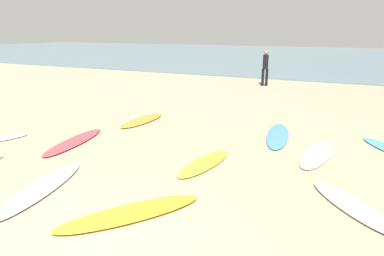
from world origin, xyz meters
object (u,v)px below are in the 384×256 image
at_px(surfboard_2, 278,135).
at_px(surfboard_3, 318,154).
at_px(surfboard_5, 351,205).
at_px(surfboard_0, 142,120).
at_px(surfboard_7, 204,163).
at_px(surfboard_4, 74,141).
at_px(surfboard_8, 130,213).
at_px(beachgoer_near, 265,66).
at_px(surfboard_1, 42,188).

distance_m(surfboard_2, surfboard_3, 1.60).
relative_size(surfboard_2, surfboard_5, 1.28).
bearing_deg(surfboard_5, surfboard_2, -101.34).
distance_m(surfboard_0, surfboard_5, 7.07).
relative_size(surfboard_0, surfboard_7, 1.06).
xyz_separation_m(surfboard_4, surfboard_8, (3.49, -2.42, 0.00)).
bearing_deg(surfboard_7, beachgoer_near, -74.57).
bearing_deg(surfboard_5, surfboard_0, -68.06).
relative_size(surfboard_5, beachgoer_near, 1.07).
bearing_deg(surfboard_4, surfboard_7, -8.34).
height_order(surfboard_5, beachgoer_near, beachgoer_near).
bearing_deg(surfboard_2, surfboard_3, 128.64).
distance_m(surfboard_3, surfboard_7, 2.77).
xyz_separation_m(surfboard_3, surfboard_8, (-2.39, -4.21, 0.01)).
xyz_separation_m(surfboard_5, surfboard_7, (-2.98, 0.69, -0.01)).
bearing_deg(surfboard_0, surfboard_4, 84.36).
relative_size(surfboard_2, beachgoer_near, 1.37).
relative_size(surfboard_0, surfboard_2, 0.81).
distance_m(surfboard_4, beachgoer_near, 11.89).
xyz_separation_m(surfboard_2, surfboard_3, (1.18, -1.08, 0.00)).
relative_size(surfboard_3, beachgoer_near, 1.24).
distance_m(surfboard_0, surfboard_1, 5.09).
bearing_deg(surfboard_3, surfboard_0, -1.92).
distance_m(surfboard_1, surfboard_7, 3.31).
relative_size(surfboard_4, surfboard_7, 1.26).
height_order(surfboard_2, surfboard_4, surfboard_4).
height_order(surfboard_4, surfboard_8, surfboard_8).
bearing_deg(surfboard_0, surfboard_2, -173.80).
distance_m(surfboard_2, beachgoer_near, 9.23).
bearing_deg(surfboard_5, surfboard_7, -53.93).
xyz_separation_m(surfboard_1, surfboard_8, (2.03, -0.06, 0.00)).
bearing_deg(surfboard_1, surfboard_5, -175.05).
bearing_deg(surfboard_3, surfboard_5, 115.00).
height_order(surfboard_3, surfboard_8, surfboard_8).
bearing_deg(surfboard_5, surfboard_1, -22.34).
bearing_deg(surfboard_7, surfboard_2, -102.24).
relative_size(surfboard_0, surfboard_5, 1.04).
xyz_separation_m(surfboard_1, surfboard_2, (3.23, 5.24, -0.01)).
distance_m(surfboard_3, beachgoer_near, 10.63).
xyz_separation_m(surfboard_7, surfboard_8, (-0.20, -2.50, 0.01)).
bearing_deg(surfboard_2, surfboard_8, 68.34).
bearing_deg(surfboard_4, beachgoer_near, 70.28).
height_order(surfboard_3, surfboard_4, surfboard_4).
relative_size(surfboard_1, surfboard_2, 0.99).
xyz_separation_m(surfboard_2, surfboard_8, (-1.20, -5.29, 0.01)).
relative_size(surfboard_0, surfboard_3, 0.90).
relative_size(surfboard_1, beachgoer_near, 1.36).
height_order(surfboard_1, surfboard_4, surfboard_1).
relative_size(surfboard_1, surfboard_8, 1.05).
xyz_separation_m(surfboard_0, surfboard_4, (-0.39, -2.62, 0.00)).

